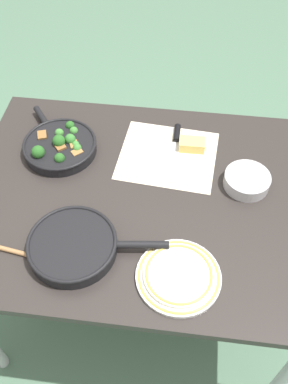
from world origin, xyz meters
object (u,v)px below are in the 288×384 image
(skillet_broccoli, at_px, (60,146))
(skillet_eggs, at_px, (74,246))
(wooden_spoon, at_px, (24,254))
(cheese_block, at_px, (192,145))
(dinner_plate_stack, at_px, (179,276))
(prep_bowl_steel, at_px, (247,181))
(grater_knife, at_px, (176,145))

(skillet_broccoli, bearing_deg, skillet_eggs, 162.94)
(skillet_broccoli, height_order, wooden_spoon, skillet_broccoli)
(cheese_block, bearing_deg, dinner_plate_stack, 89.01)
(wooden_spoon, bearing_deg, skillet_eggs, 22.54)
(skillet_eggs, distance_m, cheese_block, 0.59)
(prep_bowl_steel, bearing_deg, skillet_broccoli, -6.98)
(skillet_eggs, xyz_separation_m, prep_bowl_steel, (-0.54, -0.33, -0.00))
(skillet_eggs, relative_size, wooden_spoon, 1.13)
(dinner_plate_stack, relative_size, prep_bowl_steel, 1.61)
(cheese_block, bearing_deg, prep_bowl_steel, 141.80)
(cheese_block, relative_size, prep_bowl_steel, 0.61)
(skillet_eggs, bearing_deg, dinner_plate_stack, -16.42)
(grater_knife, distance_m, dinner_plate_stack, 0.55)
(wooden_spoon, relative_size, dinner_plate_stack, 1.50)
(skillet_broccoli, distance_m, dinner_plate_stack, 0.67)
(wooden_spoon, bearing_deg, prep_bowl_steel, 36.99)
(wooden_spoon, bearing_deg, grater_knife, 59.80)
(prep_bowl_steel, bearing_deg, wooden_spoon, 28.35)
(skillet_broccoli, height_order, prep_bowl_steel, skillet_broccoli)
(skillet_eggs, distance_m, grater_knife, 0.57)
(skillet_eggs, distance_m, dinner_plate_stack, 0.33)
(skillet_eggs, xyz_separation_m, grater_knife, (-0.28, -0.49, -0.02))
(dinner_plate_stack, bearing_deg, cheese_block, -90.99)
(skillet_broccoli, distance_m, skillet_eggs, 0.44)
(wooden_spoon, distance_m, cheese_block, 0.72)
(skillet_broccoli, relative_size, prep_bowl_steel, 2.14)
(cheese_block, distance_m, dinner_plate_stack, 0.55)
(skillet_eggs, xyz_separation_m, dinner_plate_stack, (-0.33, 0.06, -0.01))
(wooden_spoon, bearing_deg, dinner_plate_stack, 6.50)
(dinner_plate_stack, bearing_deg, skillet_eggs, -9.58)
(skillet_eggs, height_order, prep_bowl_steel, skillet_eggs)
(skillet_broccoli, xyz_separation_m, prep_bowl_steel, (-0.69, 0.08, -0.00))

